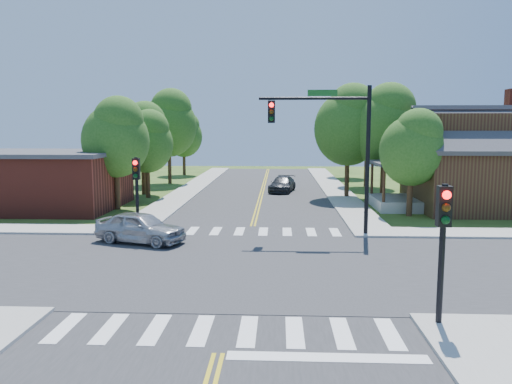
{
  "coord_description": "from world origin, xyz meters",
  "views": [
    {
      "loc": [
        1.37,
        -18.4,
        5.21
      ],
      "look_at": [
        0.29,
        5.0,
        2.2
      ],
      "focal_mm": 35.0,
      "sensor_mm": 36.0,
      "label": 1
    }
  ],
  "objects_px": {
    "house_ne": "(493,158)",
    "car_dgrey": "(282,185)",
    "signal_pole_nw": "(136,180)",
    "signal_pole_se": "(443,228)",
    "signal_mast_ne": "(333,136)",
    "car_silver": "(140,228)"
  },
  "relations": [
    {
      "from": "house_ne",
      "to": "car_dgrey",
      "type": "height_order",
      "value": "house_ne"
    },
    {
      "from": "signal_pole_nw",
      "to": "house_ne",
      "type": "relative_size",
      "value": 0.29
    },
    {
      "from": "signal_pole_se",
      "to": "house_ne",
      "type": "bearing_deg",
      "value": 64.42
    },
    {
      "from": "house_ne",
      "to": "signal_mast_ne",
      "type": "bearing_deg",
      "value": -142.32
    },
    {
      "from": "signal_pole_nw",
      "to": "house_ne",
      "type": "xyz_separation_m",
      "value": [
        20.71,
        8.66,
        0.67
      ]
    },
    {
      "from": "signal_pole_nw",
      "to": "car_dgrey",
      "type": "bearing_deg",
      "value": 66.25
    },
    {
      "from": "signal_pole_nw",
      "to": "car_dgrey",
      "type": "relative_size",
      "value": 0.84
    },
    {
      "from": "car_silver",
      "to": "house_ne",
      "type": "bearing_deg",
      "value": -42.47
    },
    {
      "from": "signal_pole_nw",
      "to": "house_ne",
      "type": "height_order",
      "value": "house_ne"
    },
    {
      "from": "car_silver",
      "to": "car_dgrey",
      "type": "height_order",
      "value": "car_silver"
    },
    {
      "from": "signal_mast_ne",
      "to": "signal_pole_nw",
      "type": "height_order",
      "value": "signal_mast_ne"
    },
    {
      "from": "signal_mast_ne",
      "to": "car_silver",
      "type": "xyz_separation_m",
      "value": [
        -8.8,
        -2.09,
        -4.14
      ]
    },
    {
      "from": "signal_mast_ne",
      "to": "car_dgrey",
      "type": "height_order",
      "value": "signal_mast_ne"
    },
    {
      "from": "signal_pole_se",
      "to": "signal_pole_nw",
      "type": "relative_size",
      "value": 1.0
    },
    {
      "from": "signal_mast_ne",
      "to": "car_dgrey",
      "type": "xyz_separation_m",
      "value": [
        -2.26,
        16.47,
        -4.23
      ]
    },
    {
      "from": "signal_pole_nw",
      "to": "car_silver",
      "type": "xyz_separation_m",
      "value": [
        0.71,
        -2.08,
        -1.95
      ]
    },
    {
      "from": "signal_mast_ne",
      "to": "house_ne",
      "type": "distance_m",
      "value": 14.23
    },
    {
      "from": "car_silver",
      "to": "car_dgrey",
      "type": "xyz_separation_m",
      "value": [
        6.54,
        18.56,
        -0.1
      ]
    },
    {
      "from": "car_dgrey",
      "to": "signal_pole_se",
      "type": "bearing_deg",
      "value": -70.68
    },
    {
      "from": "signal_pole_se",
      "to": "car_dgrey",
      "type": "height_order",
      "value": "signal_pole_se"
    },
    {
      "from": "signal_mast_ne",
      "to": "car_silver",
      "type": "distance_m",
      "value": 9.94
    },
    {
      "from": "signal_mast_ne",
      "to": "car_dgrey",
      "type": "bearing_deg",
      "value": 97.81
    }
  ]
}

